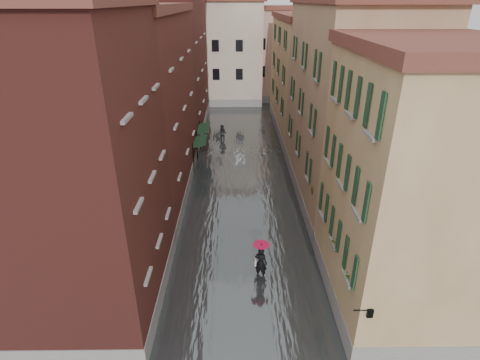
{
  "coord_description": "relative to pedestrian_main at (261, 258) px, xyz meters",
  "views": [
    {
      "loc": [
        -0.45,
        -16.04,
        13.19
      ],
      "look_at": [
        -0.22,
        5.06,
        3.0
      ],
      "focal_mm": 28.0,
      "sensor_mm": 36.0,
      "label": 1
    }
  ],
  "objects": [
    {
      "name": "ground",
      "position": [
        -0.8,
        0.5,
        -1.2
      ],
      "size": [
        120.0,
        120.0,
        0.0
      ],
      "primitive_type": "plane",
      "color": "#4F4F51",
      "rests_on": "ground"
    },
    {
      "name": "floodwater",
      "position": [
        -0.8,
        13.5,
        -1.1
      ],
      "size": [
        10.0,
        60.0,
        0.2
      ],
      "primitive_type": "cube",
      "color": "#414647",
      "rests_on": "ground"
    },
    {
      "name": "building_left_near",
      "position": [
        -7.8,
        -1.5,
        5.3
      ],
      "size": [
        6.0,
        8.0,
        13.0
      ],
      "primitive_type": "cube",
      "color": "maroon",
      "rests_on": "ground"
    },
    {
      "name": "building_left_mid",
      "position": [
        -7.8,
        9.5,
        5.05
      ],
      "size": [
        6.0,
        14.0,
        12.5
      ],
      "primitive_type": "cube",
      "color": "#57251B",
      "rests_on": "ground"
    },
    {
      "name": "building_left_far",
      "position": [
        -7.8,
        24.5,
        5.8
      ],
      "size": [
        6.0,
        16.0,
        14.0
      ],
      "primitive_type": "cube",
      "color": "maroon",
      "rests_on": "ground"
    },
    {
      "name": "building_right_near",
      "position": [
        6.2,
        -1.5,
        4.55
      ],
      "size": [
        6.0,
        8.0,
        11.5
      ],
      "primitive_type": "cube",
      "color": "#9E7A52",
      "rests_on": "ground"
    },
    {
      "name": "building_right_mid",
      "position": [
        6.2,
        9.5,
        5.3
      ],
      "size": [
        6.0,
        14.0,
        13.0
      ],
      "primitive_type": "cube",
      "color": "tan",
      "rests_on": "ground"
    },
    {
      "name": "building_right_far",
      "position": [
        6.2,
        24.5,
        4.55
      ],
      "size": [
        6.0,
        16.0,
        11.5
      ],
      "primitive_type": "cube",
      "color": "#9E7A52",
      "rests_on": "ground"
    },
    {
      "name": "building_end_cream",
      "position": [
        -3.8,
        38.5,
        5.3
      ],
      "size": [
        12.0,
        9.0,
        13.0
      ],
      "primitive_type": "cube",
      "color": "beige",
      "rests_on": "ground"
    },
    {
      "name": "building_end_pink",
      "position": [
        5.2,
        40.5,
        4.8
      ],
      "size": [
        10.0,
        9.0,
        12.0
      ],
      "primitive_type": "cube",
      "color": "tan",
      "rests_on": "ground"
    },
    {
      "name": "awning_near",
      "position": [
        -4.29,
        14.12,
        1.26
      ],
      "size": [
        1.09,
        2.77,
        2.8
      ],
      "color": "black",
      "rests_on": "ground"
    },
    {
      "name": "awning_far",
      "position": [
        -4.28,
        17.53,
        1.27
      ],
      "size": [
        1.09,
        3.06,
        2.8
      ],
      "color": "black",
      "rests_on": "ground"
    },
    {
      "name": "wall_lantern",
      "position": [
        3.53,
        -5.5,
        1.81
      ],
      "size": [
        0.71,
        0.22,
        0.35
      ],
      "color": "black",
      "rests_on": "ground"
    },
    {
      "name": "window_planters",
      "position": [
        3.32,
        -0.55,
        2.31
      ],
      "size": [
        0.59,
        8.5,
        0.84
      ],
      "color": "#905D2F",
      "rests_on": "ground"
    },
    {
      "name": "pedestrian_main",
      "position": [
        0.0,
        0.0,
        0.0
      ],
      "size": [
        0.87,
        0.87,
        2.06
      ],
      "color": "black",
      "rests_on": "ground"
    },
    {
      "name": "pedestrian_far",
      "position": [
        -2.63,
        20.92,
        -0.32
      ],
      "size": [
        1.04,
        0.93,
        1.77
      ],
      "primitive_type": "imported",
      "rotation": [
        0.0,
        0.0,
        -0.36
      ],
      "color": "black",
      "rests_on": "ground"
    }
  ]
}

